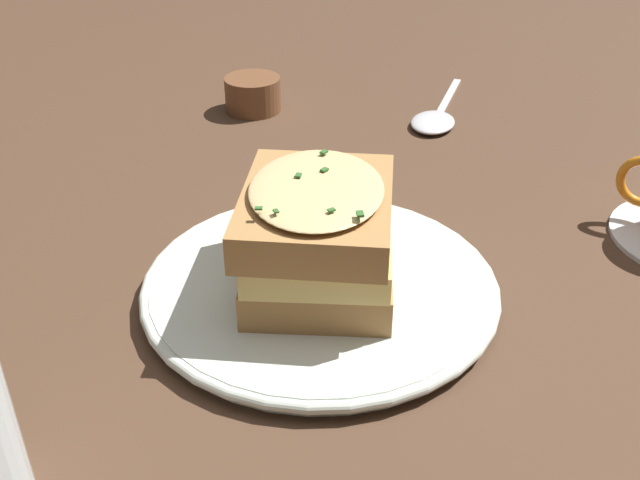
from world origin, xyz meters
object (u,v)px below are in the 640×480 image
Objects in this scene: dinner_plate at (320,286)px; sandwich at (319,234)px; condiment_pot at (253,94)px; spoon at (435,119)px.

dinner_plate is 0.04m from sandwich.
dinner_plate is at bearing 60.36° from condiment_pot.
spoon is 2.78× the size of condiment_pot.
condiment_pot is at bearing -119.64° from dinner_plate.
condiment_pot reaches higher than dinner_plate.
sandwich is at bearing 87.52° from spoon.
sandwich is 2.66× the size of condiment_pot.
spoon is at bearing -153.08° from dinner_plate.
spoon is 0.19m from condiment_pot.
condiment_pot reaches higher than spoon.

